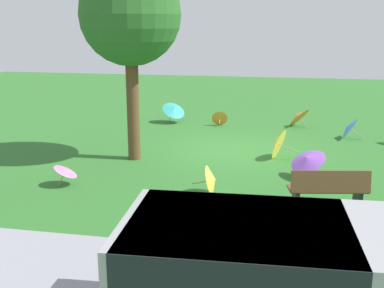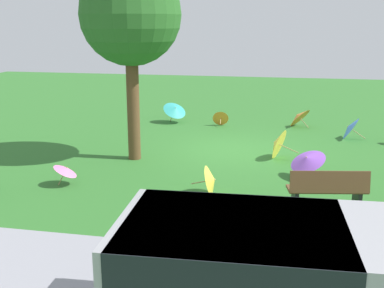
{
  "view_description": "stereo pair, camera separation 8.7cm",
  "coord_description": "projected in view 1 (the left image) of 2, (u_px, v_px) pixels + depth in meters",
  "views": [
    {
      "loc": [
        -1.52,
        13.87,
        3.79
      ],
      "look_at": [
        0.83,
        1.76,
        0.6
      ],
      "focal_mm": 44.39,
      "sensor_mm": 36.0,
      "label": 1
    },
    {
      "loc": [
        -1.6,
        13.86,
        3.79
      ],
      "look_at": [
        0.83,
        1.76,
        0.6
      ],
      "focal_mm": 44.39,
      "sensor_mm": 36.0,
      "label": 2
    }
  ],
  "objects": [
    {
      "name": "ground",
      "position": [
        230.0,
        150.0,
        14.42
      ],
      "size": [
        40.0,
        40.0,
        0.0
      ],
      "primitive_type": "plane",
      "color": "#2D6B28"
    },
    {
      "name": "parasol_teal_1",
      "position": [
        174.0,
        109.0,
        18.17
      ],
      "size": [
        1.2,
        1.2,
        0.85
      ],
      "color": "tan",
      "rests_on": "ground"
    },
    {
      "name": "parasol_orange_0",
      "position": [
        297.0,
        116.0,
        17.58
      ],
      "size": [
        1.05,
        1.13,
        0.78
      ],
      "color": "tan",
      "rests_on": "ground"
    },
    {
      "name": "parasol_orange_2",
      "position": [
        220.0,
        118.0,
        17.82
      ],
      "size": [
        0.63,
        0.59,
        0.59
      ],
      "color": "tan",
      "rests_on": "ground"
    },
    {
      "name": "parasol_blue_0",
      "position": [
        348.0,
        127.0,
        15.74
      ],
      "size": [
        0.87,
        0.91,
        0.78
      ],
      "color": "tan",
      "rests_on": "ground"
    },
    {
      "name": "parasol_pink_1",
      "position": [
        66.0,
        170.0,
        11.22
      ],
      "size": [
        0.7,
        0.71,
        0.57
      ],
      "color": "tan",
      "rests_on": "ground"
    },
    {
      "name": "van_dark",
      "position": [
        302.0,
        275.0,
        5.55
      ],
      "size": [
        4.68,
        2.3,
        1.53
      ],
      "color": "#99999E",
      "rests_on": "ground"
    },
    {
      "name": "parasol_yellow_1",
      "position": [
        212.0,
        180.0,
        10.61
      ],
      "size": [
        0.63,
        0.7,
        0.7
      ],
      "color": "tan",
      "rests_on": "ground"
    },
    {
      "name": "shade_tree",
      "position": [
        130.0,
        16.0,
        12.55
      ],
      "size": [
        2.72,
        2.72,
        5.33
      ],
      "color": "brown",
      "rests_on": "ground"
    },
    {
      "name": "parasol_yellow_0",
      "position": [
        276.0,
        143.0,
        13.48
      ],
      "size": [
        0.95,
        0.96,
        0.89
      ],
      "color": "tan",
      "rests_on": "ground"
    },
    {
      "name": "parasol_purple_0",
      "position": [
        307.0,
        159.0,
        11.66
      ],
      "size": [
        1.21,
        1.21,
        0.78
      ],
      "color": "tan",
      "rests_on": "ground"
    },
    {
      "name": "park_bench",
      "position": [
        328.0,
        189.0,
        9.69
      ],
      "size": [
        1.66,
        0.76,
        0.9
      ],
      "color": "brown",
      "rests_on": "ground"
    }
  ]
}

